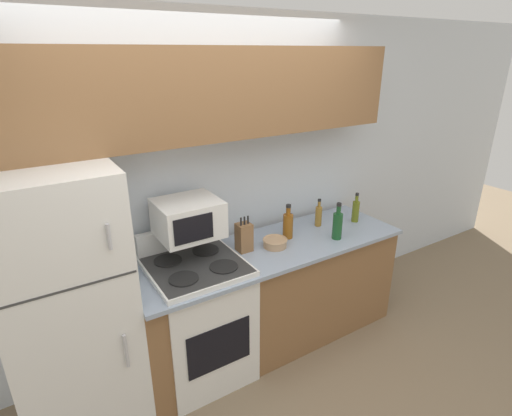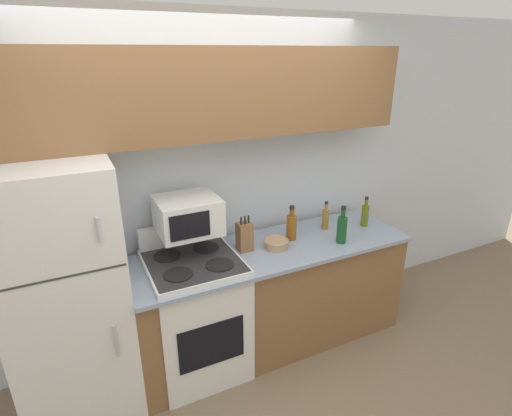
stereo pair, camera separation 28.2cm
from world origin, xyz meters
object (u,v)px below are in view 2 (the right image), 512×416
bowl (276,243)px  bottle_wine_green (342,228)px  stove (196,314)px  microwave (188,215)px  bottle_vinegar (325,218)px  knife_block (244,236)px  bottle_whiskey (291,226)px  refrigerator (67,295)px  bottle_olive_oil (365,215)px

bowl → bottle_wine_green: 0.52m
stove → microwave: size_ratio=2.56×
microwave → bowl: (0.63, -0.15, -0.29)m
bowl → bottle_vinegar: (0.53, 0.13, 0.06)m
bottle_vinegar → bowl: bearing=-166.6°
knife_block → bottle_vinegar: (0.76, 0.05, -0.02)m
bottle_vinegar → bottle_whiskey: bottle_whiskey is taller
microwave → refrigerator: bearing=-174.0°
stove → bottle_olive_oil: 1.59m
refrigerator → bowl: 1.45m
stove → bottle_olive_oil: (1.51, 0.00, 0.51)m
stove → bottle_vinegar: bottle_vinegar is taller
bowl → knife_block: bearing=162.3°
refrigerator → bottle_olive_oil: refrigerator is taller
bottle_whiskey → bottle_wine_green: 0.39m
stove → bottle_whiskey: bottle_whiskey is taller
refrigerator → microwave: bearing=6.0°
bowl → bottle_whiskey: (0.18, 0.08, 0.08)m
refrigerator → knife_block: refrigerator is taller
knife_block → bowl: (0.23, -0.07, -0.07)m
stove → knife_block: size_ratio=3.93×
knife_block → bottle_vinegar: size_ratio=1.14×
stove → bottle_wine_green: size_ratio=3.59×
bowl → bottle_olive_oil: (0.86, 0.03, 0.07)m
knife_block → bottle_whiskey: 0.40m
microwave → bottle_vinegar: microwave is taller
microwave → bottle_olive_oil: size_ratio=1.62×
microwave → bowl: size_ratio=2.23×
refrigerator → bottle_whiskey: refrigerator is taller
bowl → bottle_olive_oil: 0.87m
bowl → bottle_wine_green: (0.49, -0.14, 0.08)m
bottle_olive_oil → bottle_wine_green: size_ratio=0.87×
microwave → bottle_vinegar: size_ratio=1.75×
refrigerator → microwave: refrigerator is taller
refrigerator → bottle_vinegar: refrigerator is taller
microwave → knife_block: microwave is taller
knife_block → bottle_olive_oil: bearing=-2.5°
bottle_vinegar → bottle_olive_oil: bottle_olive_oil is taller
bowl → bottle_vinegar: size_ratio=0.79×
microwave → bottle_olive_oil: bearing=-4.6°
bowl → bottle_whiskey: bottle_whiskey is taller
stove → microwave: microwave is taller
microwave → knife_block: size_ratio=1.54×
bottle_wine_green → bottle_vinegar: bearing=81.8°
stove → bottle_olive_oil: bottle_olive_oil is taller
bottle_vinegar → bottle_whiskey: bearing=-172.0°
refrigerator → knife_block: 1.23m
knife_block → bowl: knife_block is taller
knife_block → bottle_olive_oil: knife_block is taller
bottle_whiskey → bottle_wine_green: (0.32, -0.22, 0.01)m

